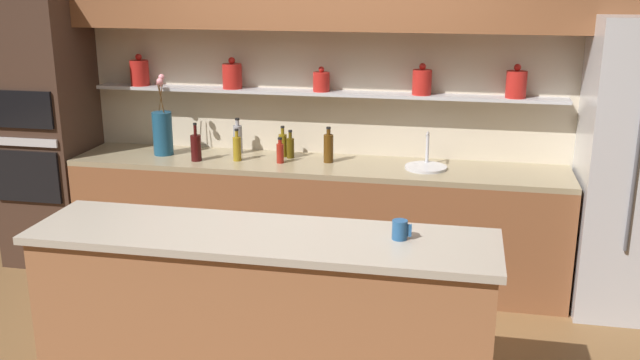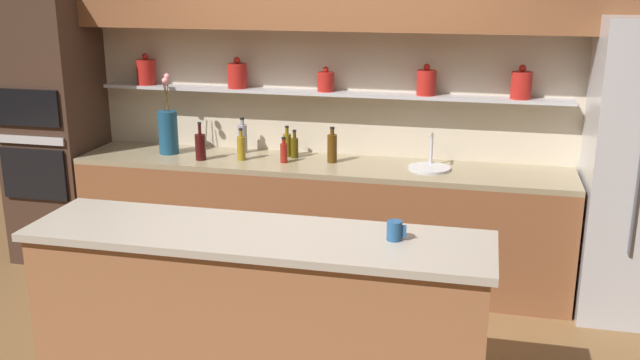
# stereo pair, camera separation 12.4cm
# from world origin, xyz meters

# --- Properties ---
(ground_plane) EXTENTS (12.00, 12.00, 0.00)m
(ground_plane) POSITION_xyz_m (0.00, 0.00, 0.00)
(ground_plane) COLOR brown
(back_wall_unit) EXTENTS (5.20, 0.44, 2.60)m
(back_wall_unit) POSITION_xyz_m (-0.00, 1.53, 1.55)
(back_wall_unit) COLOR beige
(back_wall_unit) RESTS_ON ground_plane
(back_counter_unit) EXTENTS (3.68, 0.62, 0.92)m
(back_counter_unit) POSITION_xyz_m (-0.09, 1.24, 0.46)
(back_counter_unit) COLOR brown
(back_counter_unit) RESTS_ON ground_plane
(island_counter) EXTENTS (2.37, 0.61, 1.02)m
(island_counter) POSITION_xyz_m (0.00, -0.52, 0.51)
(island_counter) COLOR #99603D
(island_counter) RESTS_ON ground_plane
(oven_tower) EXTENTS (0.65, 0.64, 2.15)m
(oven_tower) POSITION_xyz_m (-2.28, 1.24, 1.07)
(oven_tower) COLOR #3D281E
(oven_tower) RESTS_ON ground_plane
(flower_vase) EXTENTS (0.15, 0.20, 0.63)m
(flower_vase) POSITION_xyz_m (-1.29, 1.26, 1.11)
(flower_vase) COLOR navy
(flower_vase) RESTS_ON back_counter_unit
(sink_fixture) EXTENTS (0.30, 0.30, 0.25)m
(sink_fixture) POSITION_xyz_m (0.72, 1.25, 0.94)
(sink_fixture) COLOR #B7B7BC
(sink_fixture) RESTS_ON back_counter_unit
(bottle_oil_0) EXTENTS (0.06, 0.06, 0.24)m
(bottle_oil_0) POSITION_xyz_m (-0.37, 1.38, 1.01)
(bottle_oil_0) COLOR brown
(bottle_oil_0) RESTS_ON back_counter_unit
(bottle_oil_1) EXTENTS (0.06, 0.06, 0.24)m
(bottle_oil_1) POSITION_xyz_m (-0.68, 1.19, 1.02)
(bottle_oil_1) COLOR olive
(bottle_oil_1) RESTS_ON back_counter_unit
(bottle_wine_2) EXTENTS (0.08, 0.08, 0.29)m
(bottle_wine_2) POSITION_xyz_m (-0.98, 1.13, 1.02)
(bottle_wine_2) COLOR #380C0C
(bottle_wine_2) RESTS_ON back_counter_unit
(bottle_oil_3) EXTENTS (0.06, 0.06, 0.22)m
(bottle_oil_3) POSITION_xyz_m (-0.31, 1.35, 1.00)
(bottle_oil_3) COLOR #47380A
(bottle_oil_3) RESTS_ON back_counter_unit
(bottle_sauce_4) EXTENTS (0.05, 0.05, 0.19)m
(bottle_sauce_4) POSITION_xyz_m (-0.35, 1.19, 1.00)
(bottle_sauce_4) COLOR maroon
(bottle_sauce_4) RESTS_ON back_counter_unit
(bottle_spirit_5) EXTENTS (0.07, 0.07, 0.27)m
(bottle_spirit_5) POSITION_xyz_m (0.00, 1.28, 1.03)
(bottle_spirit_5) COLOR #4C2D0C
(bottle_spirit_5) RESTS_ON back_counter_unit
(bottle_spirit_6) EXTENTS (0.07, 0.07, 0.28)m
(bottle_spirit_6) POSITION_xyz_m (-0.74, 1.41, 1.04)
(bottle_spirit_6) COLOR gray
(bottle_spirit_6) RESTS_ON back_counter_unit
(coffee_mug) EXTENTS (0.10, 0.08, 0.10)m
(coffee_mug) POSITION_xyz_m (0.69, -0.46, 1.07)
(coffee_mug) COLOR #235184
(coffee_mug) RESTS_ON island_counter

